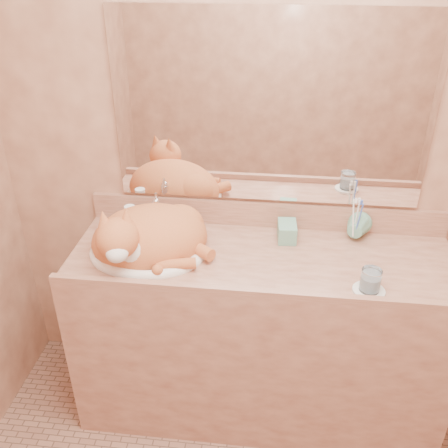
# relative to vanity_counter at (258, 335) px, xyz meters

# --- Properties ---
(wall_back) EXTENTS (2.40, 0.02, 2.50)m
(wall_back) POSITION_rel_vanity_counter_xyz_m (0.00, 0.28, 0.82)
(wall_back) COLOR brown
(wall_back) RESTS_ON ground
(vanity_counter) EXTENTS (1.60, 0.55, 0.85)m
(vanity_counter) POSITION_rel_vanity_counter_xyz_m (0.00, 0.00, 0.00)
(vanity_counter) COLOR brown
(vanity_counter) RESTS_ON floor
(mirror) EXTENTS (1.30, 0.02, 0.80)m
(mirror) POSITION_rel_vanity_counter_xyz_m (0.00, 0.26, 0.97)
(mirror) COLOR white
(mirror) RESTS_ON wall_back
(sink_basin) EXTENTS (0.50, 0.43, 0.15)m
(sink_basin) POSITION_rel_vanity_counter_xyz_m (-0.48, -0.02, 0.50)
(sink_basin) COLOR white
(sink_basin) RESTS_ON vanity_counter
(faucet) EXTENTS (0.07, 0.13, 0.17)m
(faucet) POSITION_rel_vanity_counter_xyz_m (-0.48, 0.16, 0.51)
(faucet) COLOR silver
(faucet) RESTS_ON vanity_counter
(cat) EXTENTS (0.61, 0.56, 0.27)m
(cat) POSITION_rel_vanity_counter_xyz_m (-0.48, -0.02, 0.51)
(cat) COLOR #B15228
(cat) RESTS_ON sink_basin
(soap_dispenser) EXTENTS (0.08, 0.09, 0.18)m
(soap_dispenser) POSITION_rel_vanity_counter_xyz_m (0.10, 0.10, 0.51)
(soap_dispenser) COLOR #67A58C
(soap_dispenser) RESTS_ON vanity_counter
(toothbrush_cup) EXTENTS (0.14, 0.14, 0.10)m
(toothbrush_cup) POSITION_rel_vanity_counter_xyz_m (0.39, 0.16, 0.48)
(toothbrush_cup) COLOR #67A58C
(toothbrush_cup) RESTS_ON vanity_counter
(toothbrushes) EXTENTS (0.04, 0.04, 0.22)m
(toothbrushes) POSITION_rel_vanity_counter_xyz_m (0.39, 0.16, 0.55)
(toothbrushes) COLOR white
(toothbrushes) RESTS_ON toothbrush_cup
(saucer) EXTENTS (0.12, 0.12, 0.01)m
(saucer) POSITION_rel_vanity_counter_xyz_m (0.41, -0.19, 0.43)
(saucer) COLOR silver
(saucer) RESTS_ON vanity_counter
(water_glass) EXTENTS (0.07, 0.07, 0.09)m
(water_glass) POSITION_rel_vanity_counter_xyz_m (0.41, -0.19, 0.48)
(water_glass) COLOR white
(water_glass) RESTS_ON saucer
(lotion_bottle) EXTENTS (0.05, 0.05, 0.12)m
(lotion_bottle) POSITION_rel_vanity_counter_xyz_m (-0.60, 0.17, 0.48)
(lotion_bottle) COLOR white
(lotion_bottle) RESTS_ON vanity_counter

